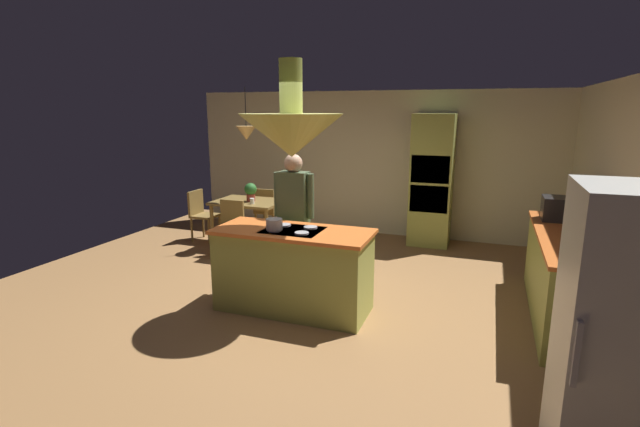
% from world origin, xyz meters
% --- Properties ---
extents(ground, '(8.16, 8.16, 0.00)m').
position_xyz_m(ground, '(0.00, 0.00, 0.00)').
color(ground, '#9E7042').
extents(wall_back, '(6.80, 0.10, 2.55)m').
position_xyz_m(wall_back, '(0.00, 3.45, 1.27)').
color(wall_back, beige).
rests_on(wall_back, ground).
extents(wall_right, '(0.10, 7.20, 2.55)m').
position_xyz_m(wall_right, '(3.25, 0.40, 1.27)').
color(wall_right, beige).
rests_on(wall_right, ground).
extents(kitchen_island, '(1.75, 0.76, 0.95)m').
position_xyz_m(kitchen_island, '(0.00, -0.20, 0.47)').
color(kitchen_island, '#A0A84C').
rests_on(kitchen_island, ground).
extents(counter_run_right, '(0.73, 2.39, 0.93)m').
position_xyz_m(counter_run_right, '(2.84, 0.60, 0.48)').
color(counter_run_right, '#A0A84C').
rests_on(counter_run_right, ground).
extents(oven_tower, '(0.66, 0.62, 2.16)m').
position_xyz_m(oven_tower, '(1.10, 3.04, 1.08)').
color(oven_tower, '#A0A84C').
rests_on(oven_tower, ground).
extents(refrigerator, '(0.72, 0.74, 1.84)m').
position_xyz_m(refrigerator, '(2.80, -1.90, 0.92)').
color(refrigerator, silver).
rests_on(refrigerator, ground).
extents(dining_table, '(1.11, 0.82, 0.76)m').
position_xyz_m(dining_table, '(-1.70, 1.90, 0.66)').
color(dining_table, olive).
rests_on(dining_table, ground).
extents(person_at_island, '(0.53, 0.23, 1.70)m').
position_xyz_m(person_at_island, '(-0.26, 0.45, 0.98)').
color(person_at_island, tan).
rests_on(person_at_island, ground).
extents(range_hood, '(1.10, 1.10, 1.00)m').
position_xyz_m(range_hood, '(0.00, -0.20, 1.99)').
color(range_hood, '#A0A84C').
extents(pendant_light_over_table, '(0.32, 0.32, 0.82)m').
position_xyz_m(pendant_light_over_table, '(-1.70, 1.90, 1.86)').
color(pendant_light_over_table, '#E0B266').
extents(chair_facing_island, '(0.40, 0.40, 0.87)m').
position_xyz_m(chair_facing_island, '(-1.70, 1.27, 0.50)').
color(chair_facing_island, olive).
rests_on(chair_facing_island, ground).
extents(chair_by_back_wall, '(0.40, 0.40, 0.87)m').
position_xyz_m(chair_by_back_wall, '(-1.70, 2.53, 0.50)').
color(chair_by_back_wall, olive).
rests_on(chair_by_back_wall, ground).
extents(chair_at_corner, '(0.40, 0.40, 0.87)m').
position_xyz_m(chair_at_corner, '(-2.63, 1.90, 0.50)').
color(chair_at_corner, olive).
rests_on(chair_at_corner, ground).
extents(potted_plant_on_table, '(0.20, 0.20, 0.30)m').
position_xyz_m(potted_plant_on_table, '(-1.65, 1.88, 0.93)').
color(potted_plant_on_table, '#99382D').
rests_on(potted_plant_on_table, dining_table).
extents(cup_on_table, '(0.07, 0.07, 0.09)m').
position_xyz_m(cup_on_table, '(-1.52, 1.69, 0.81)').
color(cup_on_table, white).
rests_on(cup_on_table, dining_table).
extents(canister_flour, '(0.12, 0.12, 0.19)m').
position_xyz_m(canister_flour, '(2.84, 0.01, 1.03)').
color(canister_flour, silver).
rests_on(canister_flour, counter_run_right).
extents(canister_sugar, '(0.11, 0.11, 0.20)m').
position_xyz_m(canister_sugar, '(2.84, 0.19, 1.04)').
color(canister_sugar, silver).
rests_on(canister_sugar, counter_run_right).
extents(microwave_on_counter, '(0.46, 0.36, 0.28)m').
position_xyz_m(microwave_on_counter, '(2.84, 1.30, 1.07)').
color(microwave_on_counter, '#232326').
rests_on(microwave_on_counter, counter_run_right).
extents(cooking_pot_on_cooktop, '(0.18, 0.18, 0.12)m').
position_xyz_m(cooking_pot_on_cooktop, '(-0.16, -0.33, 1.01)').
color(cooking_pot_on_cooktop, '#B2B2B7').
rests_on(cooking_pot_on_cooktop, kitchen_island).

